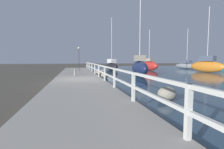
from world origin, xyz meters
The scene contains 16 objects.
ground_plane centered at (0.00, 0.00, 0.00)m, with size 120.00×120.00×0.00m, color #4C473D.
dock_walkway centered at (0.00, 0.00, 0.13)m, with size 3.57×36.00×0.26m.
railing centered at (1.69, 0.00, 0.94)m, with size 0.10×32.50×0.99m.
boulder_mid_strip centered at (2.37, 2.53, 0.26)m, with size 0.70×0.63×0.52m.
boulder_downstream centered at (2.74, 10.39, 0.16)m, with size 0.44×0.40×0.33m.
boulder_water_edge centered at (2.37, 5.86, 0.25)m, with size 0.65×0.59×0.49m.
boulder_upstream centered at (3.33, 9.97, 0.18)m, with size 0.47×0.42×0.35m.
boulder_near_dock centered at (2.24, 6.68, 0.20)m, with size 0.54×0.49×0.41m.
boulder_far_strip centered at (3.39, -6.59, 0.29)m, with size 0.77×0.69×0.58m.
mooring_bollard centered at (-0.25, 2.89, 0.56)m, with size 0.18×0.18×0.60m.
dock_lamp centered at (0.27, 9.62, 2.46)m, with size 0.26×0.26×3.00m.
sailboat_red centered at (10.97, 12.25, 0.79)m, with size 2.27×3.89×6.15m.
sailboat_orange centered at (16.77, 6.92, 0.90)m, with size 2.23×4.90×8.45m.
sailboat_gray centered at (19.37, 14.86, 0.61)m, with size 1.85×5.84×7.14m.
sailboat_navy centered at (6.28, 4.03, 0.89)m, with size 1.64×4.43×8.51m.
sailboat_black centered at (5.46, 14.09, 0.74)m, with size 2.07×3.68×8.13m.
Camera 1 is at (-0.24, -12.95, 1.67)m, focal length 28.00 mm.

